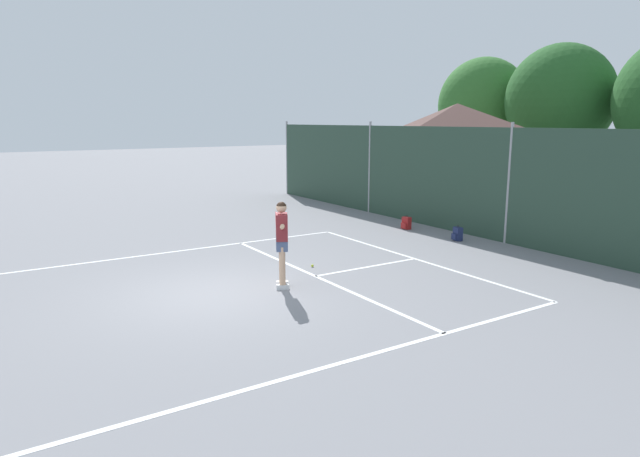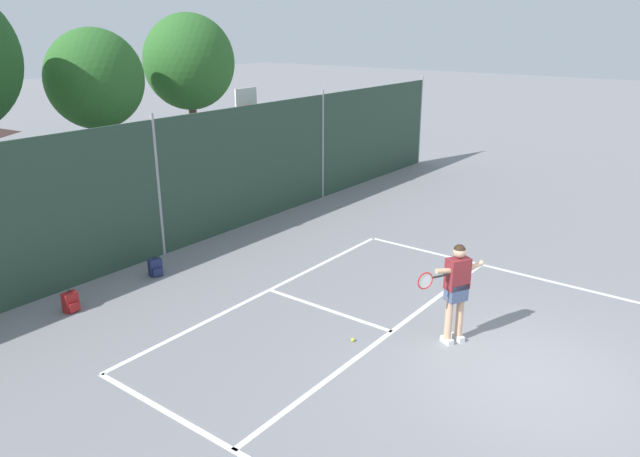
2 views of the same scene
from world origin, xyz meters
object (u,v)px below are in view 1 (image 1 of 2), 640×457
at_px(backpack_red, 406,223).
at_px(backpack_navy, 457,234).
at_px(tennis_player, 282,237).
at_px(tennis_ball, 312,266).

height_order(backpack_red, backpack_navy, same).
bearing_deg(tennis_player, backpack_red, 117.94).
relative_size(tennis_player, backpack_red, 4.01).
bearing_deg(backpack_navy, tennis_player, -78.83).
xyz_separation_m(backpack_red, backpack_navy, (2.15, 0.12, 0.00)).
xyz_separation_m(tennis_player, backpack_red, (-3.45, 6.51, -0.92)).
xyz_separation_m(tennis_player, tennis_ball, (-1.07, 1.42, -1.08)).
bearing_deg(backpack_red, backpack_navy, 3.11).
distance_m(tennis_player, tennis_ball, 2.07).
bearing_deg(tennis_ball, tennis_player, -52.99).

